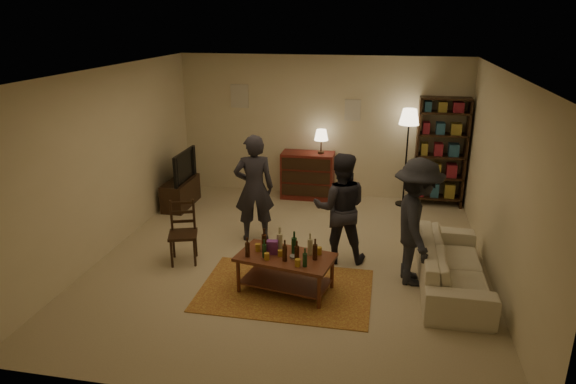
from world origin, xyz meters
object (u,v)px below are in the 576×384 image
(dresser, at_px, (308,174))
(bookshelf, at_px, (441,151))
(person_by_sofa, at_px, (416,222))
(floor_lamp, at_px, (409,124))
(sofa, at_px, (453,266))
(person_right, at_px, (340,208))
(tv_stand, at_px, (181,186))
(coffee_table, at_px, (285,261))
(person_left, at_px, (254,188))
(dining_chair, at_px, (183,230))

(dresser, height_order, bookshelf, bookshelf)
(dresser, relative_size, person_by_sofa, 0.80)
(dresser, height_order, floor_lamp, floor_lamp)
(sofa, distance_m, person_by_sofa, 0.74)
(dresser, xyz_separation_m, person_by_sofa, (1.89, -3.05, 0.37))
(person_by_sofa, bearing_deg, person_right, 59.61)
(tv_stand, distance_m, person_right, 3.56)
(coffee_table, height_order, tv_stand, tv_stand)
(person_left, bearing_deg, dresser, -121.69)
(floor_lamp, relative_size, sofa, 0.87)
(dining_chair, bearing_deg, bookshelf, 21.47)
(person_by_sofa, bearing_deg, tv_stand, 56.66)
(sofa, bearing_deg, person_by_sofa, 83.10)
(person_left, bearing_deg, coffee_table, 99.91)
(floor_lamp, height_order, person_by_sofa, floor_lamp)
(tv_stand, bearing_deg, sofa, -25.34)
(coffee_table, distance_m, dining_chair, 1.71)
(coffee_table, relative_size, floor_lamp, 0.72)
(bookshelf, xyz_separation_m, person_right, (-1.57, -2.65, -0.23))
(tv_stand, distance_m, bookshelf, 4.84)
(person_by_sofa, bearing_deg, floor_lamp, -4.80)
(sofa, height_order, person_left, person_left)
(person_left, bearing_deg, floor_lamp, -156.77)
(tv_stand, height_order, person_by_sofa, person_by_sofa)
(tv_stand, xyz_separation_m, person_left, (1.73, -1.20, 0.47))
(floor_lamp, bearing_deg, dining_chair, -136.77)
(tv_stand, height_order, sofa, tv_stand)
(tv_stand, relative_size, person_left, 0.62)
(floor_lamp, relative_size, person_right, 1.13)
(bookshelf, bearing_deg, person_right, -120.69)
(person_right, bearing_deg, tv_stand, -35.00)
(coffee_table, height_order, person_by_sofa, person_by_sofa)
(bookshelf, xyz_separation_m, floor_lamp, (-0.61, -0.13, 0.51))
(dining_chair, relative_size, person_by_sofa, 0.54)
(bookshelf, distance_m, floor_lamp, 0.81)
(floor_lamp, bearing_deg, bookshelf, 12.02)
(coffee_table, xyz_separation_m, sofa, (2.12, 0.50, -0.12))
(tv_stand, relative_size, bookshelf, 0.52)
(coffee_table, xyz_separation_m, dresser, (-0.27, 3.62, 0.05))
(tv_stand, bearing_deg, dining_chair, -66.76)
(dining_chair, bearing_deg, floor_lamp, 25.26)
(tv_stand, bearing_deg, person_right, -28.24)
(dining_chair, height_order, person_by_sofa, person_by_sofa)
(coffee_table, xyz_separation_m, person_left, (-0.79, 1.51, 0.42))
(person_left, relative_size, person_right, 1.06)
(coffee_table, height_order, dining_chair, dining_chair)
(dining_chair, xyz_separation_m, person_right, (2.20, 0.45, 0.32))
(person_left, bearing_deg, person_right, 143.10)
(dining_chair, bearing_deg, tv_stand, 95.28)
(floor_lamp, distance_m, person_left, 3.19)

